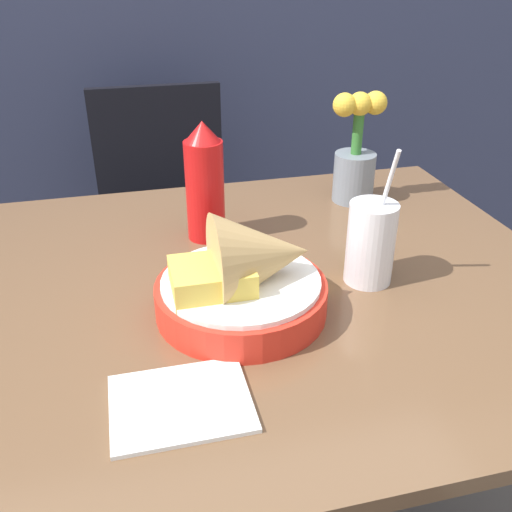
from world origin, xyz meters
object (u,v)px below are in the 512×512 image
at_px(drink_cup, 370,245).
at_px(ketchup_bottle, 205,183).
at_px(flower_vase, 356,156).
at_px(chair_far_window, 165,205).
at_px(food_basket, 248,279).

bearing_deg(drink_cup, ketchup_bottle, 136.16).
height_order(ketchup_bottle, drink_cup, drink_cup).
bearing_deg(flower_vase, chair_far_window, 120.75).
bearing_deg(ketchup_bottle, chair_far_window, 91.98).
bearing_deg(chair_far_window, food_basket, -87.48).
bearing_deg(ketchup_bottle, flower_vase, 16.42).
distance_m(chair_far_window, flower_vase, 0.77).
xyz_separation_m(chair_far_window, flower_vase, (0.36, -0.60, 0.33)).
bearing_deg(chair_far_window, ketchup_bottle, -88.02).
distance_m(food_basket, flower_vase, 0.48).
relative_size(chair_far_window, ketchup_bottle, 3.92).
bearing_deg(flower_vase, ketchup_bottle, -163.58).
xyz_separation_m(chair_far_window, food_basket, (0.04, -0.96, 0.29)).
bearing_deg(food_basket, flower_vase, 48.77).
distance_m(chair_far_window, drink_cup, 1.00).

